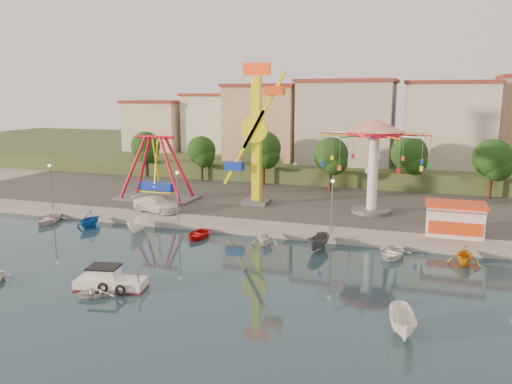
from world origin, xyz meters
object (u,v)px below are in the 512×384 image
at_px(pirate_ship_ride, 156,169).
at_px(van, 157,204).
at_px(wave_swinger, 374,145).
at_px(skiff, 403,323).
at_px(kamikaze_tower, 258,138).
at_px(cabin_motorboat, 109,282).

relative_size(pirate_ship_ride, van, 1.70).
bearing_deg(wave_swinger, van, -162.68).
bearing_deg(skiff, pirate_ship_ride, 130.75).
height_order(kamikaze_tower, van, kamikaze_tower).
distance_m(cabin_motorboat, skiff, 20.11).
relative_size(cabin_motorboat, skiff, 1.35).
height_order(wave_swinger, cabin_motorboat, wave_swinger).
bearing_deg(van, pirate_ship_ride, 42.66).
bearing_deg(kamikaze_tower, wave_swinger, 0.30).
height_order(pirate_ship_ride, cabin_motorboat, pirate_ship_ride).
distance_m(kamikaze_tower, wave_swinger, 13.27).
relative_size(skiff, van, 0.65).
xyz_separation_m(cabin_motorboat, van, (-7.40, 19.74, 0.99)).
xyz_separation_m(skiff, van, (-27.50, 20.34, 0.71)).
bearing_deg(skiff, wave_swinger, 90.73).
relative_size(kamikaze_tower, van, 2.81).
relative_size(pirate_ship_ride, cabin_motorboat, 1.93).
distance_m(pirate_ship_ride, cabin_motorboat, 28.21).
bearing_deg(van, kamikaze_tower, -40.06).
xyz_separation_m(wave_swinger, skiff, (4.57, -27.49, -7.45)).
relative_size(kamikaze_tower, skiff, 4.29).
height_order(wave_swinger, skiff, wave_swinger).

